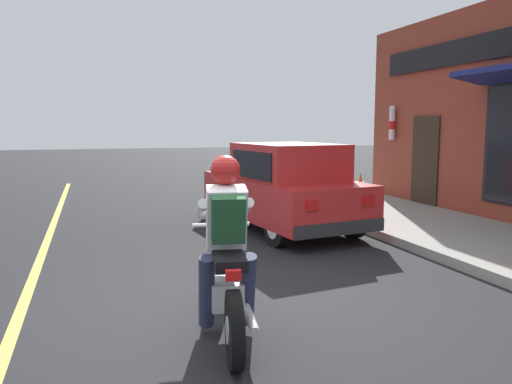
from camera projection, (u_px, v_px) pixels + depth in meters
The scene contains 6 objects.
ground_plane at pixel (212, 319), 4.85m from camera, with size 80.00×80.00×0.00m, color black.
sidewalk_curb at pixel (427, 225), 9.15m from camera, with size 2.60×22.00×0.14m, color gray.
lane_stripe at pixel (41, 258), 7.12m from camera, with size 0.12×19.80×0.01m, color #D1C64C.
motorcycle_with_rider at pixel (226, 260), 4.45m from camera, with size 0.65×2.01×1.62m.
car_hatchback at pixel (283, 188), 9.01m from camera, with size 2.10×3.95×1.57m.
traffic_cone at pixel (360, 185), 12.36m from camera, with size 0.36×0.36×0.60m.
Camera 1 is at (-1.05, -4.55, 1.86)m, focal length 35.00 mm.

